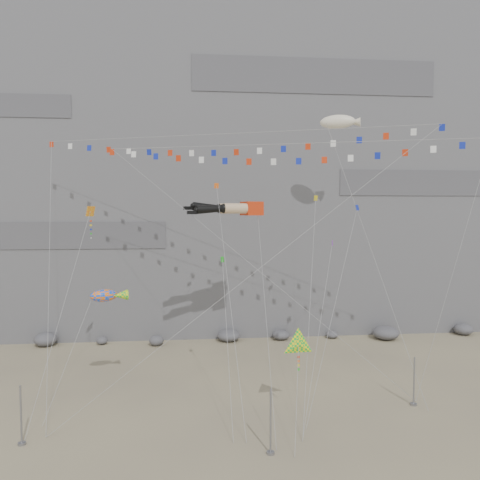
{
  "coord_description": "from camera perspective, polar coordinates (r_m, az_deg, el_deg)",
  "views": [
    {
      "loc": [
        -3.78,
        -34.93,
        14.66
      ],
      "look_at": [
        0.51,
        9.0,
        11.94
      ],
      "focal_mm": 35.0,
      "sensor_mm": 36.0,
      "label": 1
    }
  ],
  "objects": [
    {
      "name": "ground",
      "position": [
        38.08,
        0.58,
        -19.13
      ],
      "size": [
        120.0,
        120.0,
        0.0
      ],
      "primitive_type": "plane",
      "color": "#9B8F6B",
      "rests_on": "ground"
    },
    {
      "name": "cliff",
      "position": [
        67.83,
        -2.37,
        12.29
      ],
      "size": [
        80.0,
        28.0,
        50.0
      ],
      "primitive_type": "cube",
      "color": "slate",
      "rests_on": "ground"
    },
    {
      "name": "talus_boulders",
      "position": [
        53.94,
        -1.39,
        -11.59
      ],
      "size": [
        60.0,
        3.0,
        1.2
      ],
      "primitive_type": null,
      "color": "#5B5B60",
      "rests_on": "ground"
    },
    {
      "name": "anchor_pole_left",
      "position": [
        34.12,
        -25.13,
        -18.78
      ],
      "size": [
        0.12,
        0.12,
        3.8
      ],
      "primitive_type": "cylinder",
      "color": "gray",
      "rests_on": "ground"
    },
    {
      "name": "anchor_pole_center",
      "position": [
        30.23,
        3.75,
        -21.24
      ],
      "size": [
        0.12,
        0.12,
        4.01
      ],
      "primitive_type": "cylinder",
      "color": "gray",
      "rests_on": "ground"
    },
    {
      "name": "anchor_pole_right",
      "position": [
        39.09,
        20.45,
        -15.83
      ],
      "size": [
        0.12,
        0.12,
        3.71
      ],
      "primitive_type": "cylinder",
      "color": "gray",
      "rests_on": "ground"
    },
    {
      "name": "legs_kite",
      "position": [
        42.32,
        -1.01,
        3.85
      ],
      "size": [
        7.23,
        16.57,
        21.32
      ],
      "rotation": [
        0.0,
        0.0,
        0.26
      ],
      "color": "red",
      "rests_on": "ground"
    },
    {
      "name": "flag_banner_upper",
      "position": [
        43.03,
        -1.88,
        12.79
      ],
      "size": [
        33.93,
        18.44,
        27.6
      ],
      "color": "red",
      "rests_on": "ground"
    },
    {
      "name": "flag_banner_lower",
      "position": [
        40.38,
        5.66,
        11.55
      ],
      "size": [
        30.44,
        10.45,
        23.12
      ],
      "color": "red",
      "rests_on": "ground"
    },
    {
      "name": "harlequin_kite",
      "position": [
        40.33,
        -17.79,
        3.25
      ],
      "size": [
        3.36,
        10.22,
        17.45
      ],
      "color": "red",
      "rests_on": "ground"
    },
    {
      "name": "fish_windsock",
      "position": [
        38.34,
        -16.28,
        -6.54
      ],
      "size": [
        5.13,
        6.18,
        10.01
      ],
      "color": "orange",
      "rests_on": "ground"
    },
    {
      "name": "delta_kite",
      "position": [
        33.92,
        7.17,
        -12.57
      ],
      "size": [
        2.68,
        5.7,
        7.6
      ],
      "color": "#FFEC0D",
      "rests_on": "ground"
    },
    {
      "name": "blimp_windsock",
      "position": [
        48.71,
        11.81,
        13.86
      ],
      "size": [
        5.1,
        15.47,
        27.44
      ],
      "color": "#F8ECCC",
      "rests_on": "ground"
    },
    {
      "name": "small_kite_a",
      "position": [
        41.74,
        -2.81,
        6.01
      ],
      "size": [
        1.81,
        14.15,
        21.69
      ],
      "color": "orange",
      "rests_on": "ground"
    },
    {
      "name": "small_kite_b",
      "position": [
        41.2,
        11.13,
        -0.76
      ],
      "size": [
        5.77,
        11.85,
        17.15
      ],
      "color": "purple",
      "rests_on": "ground"
    },
    {
      "name": "small_kite_c",
      "position": [
        37.6,
        -2.14,
        -2.78
      ],
      "size": [
        0.99,
        9.52,
        13.97
      ],
      "color": "green",
      "rests_on": "ground"
    },
    {
      "name": "small_kite_d",
      "position": [
        43.62,
        9.2,
        4.55
      ],
      "size": [
        5.05,
        14.79,
        21.7
      ],
      "color": "gold",
      "rests_on": "ground"
    },
    {
      "name": "small_kite_e",
      "position": [
        41.72,
        14.01,
        3.41
      ],
      "size": [
        7.37,
        10.22,
        18.98
      ],
      "color": "#1224A3",
      "rests_on": "ground"
    }
  ]
}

